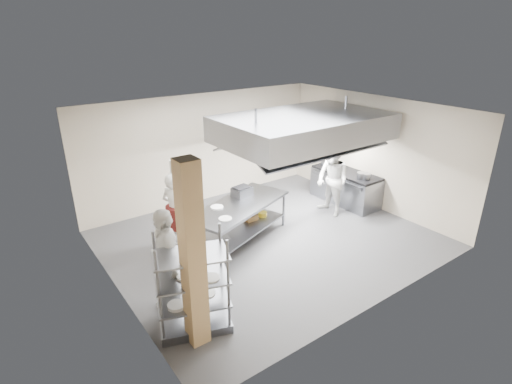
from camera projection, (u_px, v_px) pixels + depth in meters
floor at (269, 239)px, 9.33m from camera, size 7.00×7.00×0.00m
ceiling at (271, 111)px, 8.19m from camera, size 7.00×7.00×0.00m
wall_back at (204, 149)px, 11.00m from camera, size 7.00×0.00×7.00m
wall_left at (110, 221)px, 6.86m from camera, size 0.00×6.00×6.00m
wall_right at (373, 152)px, 10.66m from camera, size 0.00×6.00×6.00m
column at (193, 258)px, 5.76m from camera, size 0.30×0.30×3.00m
exhaust_hood at (304, 128)px, 9.42m from camera, size 4.00×2.50×0.60m
hood_strip_a at (274, 147)px, 9.06m from camera, size 1.60×0.12×0.04m
hood_strip_b at (330, 135)px, 10.03m from camera, size 1.60×0.12×0.04m
wall_shelf at (259, 140)px, 11.86m from camera, size 1.50×0.28×0.04m
island at (239, 222)px, 9.13m from camera, size 2.82×1.91×0.91m
island_worktop at (239, 205)px, 8.97m from camera, size 2.82×1.91×0.06m
island_undershelf at (239, 228)px, 9.19m from camera, size 2.59×1.73×0.04m
pass_rack at (193, 284)px, 6.27m from camera, size 1.29×1.00×1.70m
cooking_range at (345, 188)px, 11.22m from camera, size 0.80×2.00×0.84m
range_top at (347, 173)px, 11.05m from camera, size 0.78×1.96×0.06m
chef_head at (175, 212)px, 8.62m from camera, size 0.67×0.78×1.80m
chef_line at (332, 180)px, 10.28m from camera, size 0.76×0.96×1.89m
chef_plating at (167, 261)px, 6.68m from camera, size 0.67×1.19×1.92m
griddle at (242, 192)px, 9.36m from camera, size 0.48×0.40×0.21m
wicker_basket at (251, 218)px, 9.51m from camera, size 0.30×0.21×0.13m
stockpot at (361, 175)px, 10.50m from camera, size 0.24×0.24×0.17m
plate_stack at (194, 300)px, 6.39m from camera, size 0.28×0.28×0.05m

